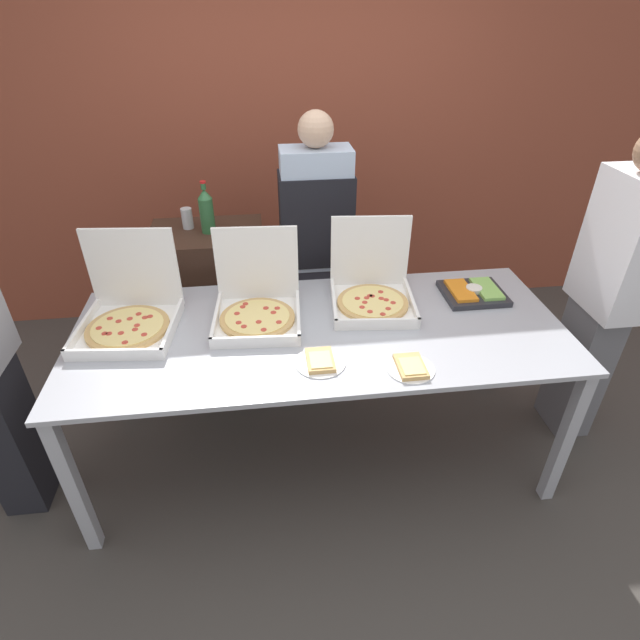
{
  "coord_description": "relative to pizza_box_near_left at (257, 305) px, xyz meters",
  "views": [
    {
      "loc": [
        -0.25,
        -1.99,
        2.24
      ],
      "look_at": [
        0.0,
        0.0,
        0.91
      ],
      "focal_mm": 28.0,
      "sensor_mm": 36.0,
      "label": 1
    }
  ],
  "objects": [
    {
      "name": "soda_can_silver",
      "position": [
        -0.39,
        0.77,
        0.17
      ],
      "size": [
        0.07,
        0.07,
        0.12
      ],
      "color": "silver",
      "rests_on": "sideboard_podium"
    },
    {
      "name": "paper_plate_front_left",
      "position": [
        0.26,
        -0.41,
        -0.06
      ],
      "size": [
        0.23,
        0.23,
        0.03
      ],
      "color": "white",
      "rests_on": "buffet_table"
    },
    {
      "name": "pizza_box_near_left",
      "position": [
        0.0,
        0.0,
        0.0
      ],
      "size": [
        0.45,
        0.46,
        0.42
      ],
      "rotation": [
        0.0,
        0.0,
        -0.07
      ],
      "color": "white",
      "rests_on": "buffet_table"
    },
    {
      "name": "soda_bottle",
      "position": [
        -0.26,
        0.69,
        0.24
      ],
      "size": [
        0.08,
        0.08,
        0.31
      ],
      "color": "#2D6638",
      "rests_on": "sideboard_podium"
    },
    {
      "name": "brick_wall_behind",
      "position": [
        0.3,
        1.56,
        0.46
      ],
      "size": [
        10.0,
        0.06,
        2.8
      ],
      "color": "brown",
      "rests_on": "ground_plane"
    },
    {
      "name": "person_server_vest",
      "position": [
        0.37,
        0.63,
        0.03
      ],
      "size": [
        0.42,
        0.24,
        1.73
      ],
      "rotation": [
        0.0,
        0.0,
        3.14
      ],
      "color": "#2D2D38",
      "rests_on": "ground_plane"
    },
    {
      "name": "sideboard_podium",
      "position": [
        -0.29,
        0.7,
        -0.42
      ],
      "size": [
        0.67,
        0.49,
        1.05
      ],
      "color": "#382319",
      "rests_on": "ground_plane"
    },
    {
      "name": "ground_plane",
      "position": [
        0.3,
        -0.14,
        -0.94
      ],
      "size": [
        16.0,
        16.0,
        0.0
      ],
      "primitive_type": "plane",
      "color": "#423D38"
    },
    {
      "name": "person_guest_cap",
      "position": [
        1.82,
        -0.08,
        -0.03
      ],
      "size": [
        0.22,
        0.4,
        1.75
      ],
      "rotation": [
        0.0,
        0.0,
        1.57
      ],
      "color": "slate",
      "rests_on": "ground_plane"
    },
    {
      "name": "pizza_box_far_left",
      "position": [
        -0.62,
        -0.01,
        0.0
      ],
      "size": [
        0.49,
        0.5,
        0.44
      ],
      "rotation": [
        0.0,
        0.0,
        -0.1
      ],
      "color": "white",
      "rests_on": "buffet_table"
    },
    {
      "name": "buffet_table",
      "position": [
        0.3,
        -0.14,
        -0.16
      ],
      "size": [
        2.39,
        1.0,
        0.86
      ],
      "color": "#A8AAB2",
      "rests_on": "ground_plane"
    },
    {
      "name": "paper_plate_front_right",
      "position": [
        0.65,
        -0.5,
        -0.06
      ],
      "size": [
        0.21,
        0.21,
        0.03
      ],
      "color": "white",
      "rests_on": "buffet_table"
    },
    {
      "name": "veggie_tray",
      "position": [
        1.16,
        0.07,
        -0.05
      ],
      "size": [
        0.32,
        0.28,
        0.05
      ],
      "color": "#28282D",
      "rests_on": "buffet_table"
    },
    {
      "name": "pizza_box_far_right",
      "position": [
        0.6,
        0.07,
        -0.0
      ],
      "size": [
        0.46,
        0.47,
        0.42
      ],
      "rotation": [
        0.0,
        0.0,
        -0.09
      ],
      "color": "white",
      "rests_on": "buffet_table"
    }
  ]
}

